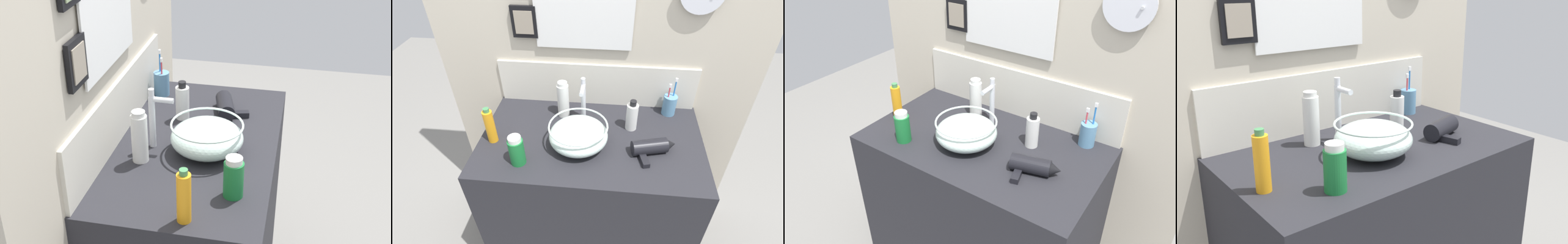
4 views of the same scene
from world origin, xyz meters
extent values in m
cube|color=#232328|center=(0.00, 0.00, 0.46)|extent=(1.06, 0.61, 0.91)
cube|color=beige|center=(0.00, 0.33, 1.20)|extent=(1.66, 0.06, 2.40)
cube|color=beige|center=(0.00, 0.30, 1.03)|extent=(1.04, 0.02, 0.24)
cube|color=black|center=(-0.35, 0.29, 1.36)|extent=(0.12, 0.02, 0.15)
cube|color=gray|center=(-0.35, 0.28, 1.36)|extent=(0.09, 0.01, 0.11)
ellipsoid|color=silver|center=(-0.05, -0.05, 0.97)|extent=(0.27, 0.27, 0.12)
torus|color=silver|center=(-0.05, -0.05, 1.03)|extent=(0.27, 0.27, 0.01)
torus|color=#B2B7BC|center=(-0.05, -0.05, 0.92)|extent=(0.10, 0.10, 0.01)
cylinder|color=silver|center=(-0.05, 0.15, 1.02)|extent=(0.02, 0.02, 0.21)
cylinder|color=silver|center=(-0.05, 0.11, 1.11)|extent=(0.02, 0.08, 0.02)
cylinder|color=silver|center=(-0.05, 0.15, 1.13)|extent=(0.02, 0.02, 0.03)
cylinder|color=black|center=(0.27, -0.07, 0.95)|extent=(0.17, 0.11, 0.07)
cone|color=black|center=(0.36, -0.04, 0.95)|extent=(0.06, 0.07, 0.06)
cube|color=black|center=(0.24, -0.12, 0.92)|extent=(0.05, 0.09, 0.02)
cylinder|color=#598CB2|center=(0.38, 0.24, 0.97)|extent=(0.07, 0.07, 0.11)
cylinder|color=blue|center=(0.40, 0.25, 1.01)|extent=(0.01, 0.01, 0.19)
cube|color=white|center=(0.40, 0.25, 1.11)|extent=(0.01, 0.01, 0.02)
cylinder|color=#D83F4C|center=(0.37, 0.23, 1.00)|extent=(0.01, 0.01, 0.16)
cube|color=white|center=(0.37, 0.23, 1.09)|extent=(0.01, 0.01, 0.02)
cylinder|color=orange|center=(-0.46, -0.06, 1.00)|extent=(0.04, 0.04, 0.17)
cylinder|color=#3F7F4C|center=(-0.46, -0.06, 1.09)|extent=(0.03, 0.03, 0.02)
cylinder|color=white|center=(0.19, 0.10, 0.98)|extent=(0.06, 0.06, 0.14)
cylinder|color=black|center=(0.19, 0.10, 1.06)|extent=(0.03, 0.03, 0.03)
cylinder|color=white|center=(-0.16, 0.17, 1.00)|extent=(0.06, 0.06, 0.18)
cylinder|color=silver|center=(-0.16, 0.17, 1.10)|extent=(0.05, 0.05, 0.02)
cylinder|color=#197233|center=(-0.30, -0.19, 0.98)|extent=(0.07, 0.07, 0.12)
cylinder|color=silver|center=(-0.30, -0.19, 1.05)|extent=(0.05, 0.05, 0.02)
camera|label=1|loc=(-1.74, -0.37, 1.98)|focal=50.00mm
camera|label=2|loc=(0.09, -1.08, 1.89)|focal=28.00mm
camera|label=3|loc=(0.77, -1.16, 1.88)|focal=35.00mm
camera|label=4|loc=(-0.92, -1.12, 1.48)|focal=40.00mm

